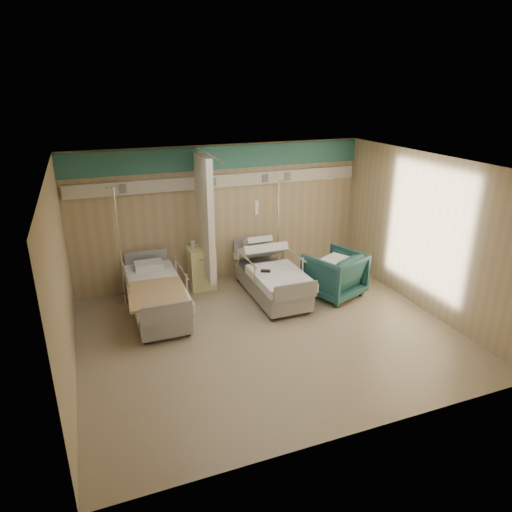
{
  "coord_description": "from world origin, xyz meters",
  "views": [
    {
      "loc": [
        -2.54,
        -6.11,
        3.9
      ],
      "look_at": [
        0.01,
        0.6,
        1.17
      ],
      "focal_mm": 32.0,
      "sensor_mm": 36.0,
      "label": 1
    }
  ],
  "objects_px": {
    "bedside_cabinet": "(202,268)",
    "iv_stand_left": "(123,279)",
    "visitor_armchair": "(334,274)",
    "iv_stand_right": "(277,258)",
    "bed_right": "(272,282)",
    "bed_left": "(157,300)"
  },
  "relations": [
    {
      "from": "bed_right",
      "to": "iv_stand_left",
      "type": "distance_m",
      "value": 2.81
    },
    {
      "from": "bed_right",
      "to": "iv_stand_right",
      "type": "xyz_separation_m",
      "value": [
        0.5,
        0.88,
        0.11
      ]
    },
    {
      "from": "bed_left",
      "to": "bedside_cabinet",
      "type": "bearing_deg",
      "value": 40.6
    },
    {
      "from": "bed_right",
      "to": "iv_stand_left",
      "type": "relative_size",
      "value": 0.98
    },
    {
      "from": "visitor_armchair",
      "to": "iv_stand_left",
      "type": "bearing_deg",
      "value": -38.72
    },
    {
      "from": "bed_right",
      "to": "iv_stand_right",
      "type": "bearing_deg",
      "value": 60.51
    },
    {
      "from": "iv_stand_right",
      "to": "iv_stand_left",
      "type": "relative_size",
      "value": 0.94
    },
    {
      "from": "bedside_cabinet",
      "to": "iv_stand_left",
      "type": "distance_m",
      "value": 1.53
    },
    {
      "from": "bed_right",
      "to": "bedside_cabinet",
      "type": "distance_m",
      "value": 1.46
    },
    {
      "from": "bed_left",
      "to": "bed_right",
      "type": "bearing_deg",
      "value": 0.0
    },
    {
      "from": "bed_left",
      "to": "bedside_cabinet",
      "type": "relative_size",
      "value": 2.54
    },
    {
      "from": "bed_left",
      "to": "iv_stand_left",
      "type": "relative_size",
      "value": 0.98
    },
    {
      "from": "visitor_armchair",
      "to": "bedside_cabinet",
      "type": "bearing_deg",
      "value": -50.14
    },
    {
      "from": "iv_stand_left",
      "to": "iv_stand_right",
      "type": "bearing_deg",
      "value": 0.87
    },
    {
      "from": "bedside_cabinet",
      "to": "iv_stand_right",
      "type": "distance_m",
      "value": 1.65
    },
    {
      "from": "iv_stand_left",
      "to": "bed_right",
      "type": "bearing_deg",
      "value": -17.32
    },
    {
      "from": "bedside_cabinet",
      "to": "visitor_armchair",
      "type": "bearing_deg",
      "value": -28.96
    },
    {
      "from": "bed_right",
      "to": "bed_left",
      "type": "xyz_separation_m",
      "value": [
        -2.2,
        0.0,
        0.0
      ]
    },
    {
      "from": "visitor_armchair",
      "to": "iv_stand_right",
      "type": "xyz_separation_m",
      "value": [
        -0.66,
        1.26,
        -0.02
      ]
    },
    {
      "from": "visitor_armchair",
      "to": "iv_stand_left",
      "type": "distance_m",
      "value": 4.02
    },
    {
      "from": "bed_left",
      "to": "iv_stand_right",
      "type": "height_order",
      "value": "iv_stand_right"
    },
    {
      "from": "bed_right",
      "to": "bedside_cabinet",
      "type": "xyz_separation_m",
      "value": [
        -1.15,
        0.9,
        0.11
      ]
    }
  ]
}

